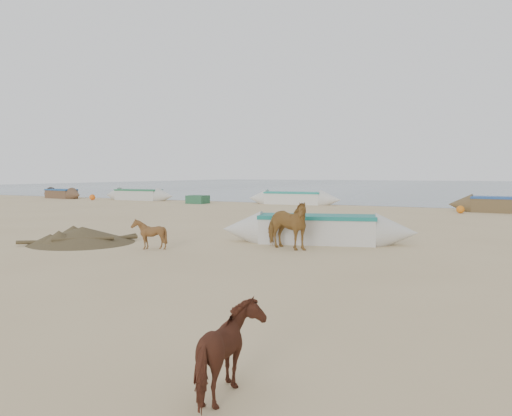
{
  "coord_description": "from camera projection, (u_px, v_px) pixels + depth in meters",
  "views": [
    {
      "loc": [
        7.98,
        -11.94,
        2.25
      ],
      "look_at": [
        0.0,
        4.0,
        1.0
      ],
      "focal_mm": 35.0,
      "sensor_mm": 36.0,
      "label": 1
    }
  ],
  "objects": [
    {
      "name": "ground",
      "position": [
        194.0,
        251.0,
        14.37
      ],
      "size": [
        140.0,
        140.0,
        0.0
      ],
      "primitive_type": "plane",
      "color": "tan",
      "rests_on": "ground"
    },
    {
      "name": "sea",
      "position": [
        455.0,
        186.0,
        87.51
      ],
      "size": [
        160.0,
        160.0,
        0.0
      ],
      "primitive_type": "plane",
      "color": "slate",
      "rests_on": "ground"
    },
    {
      "name": "cow_adult",
      "position": [
        286.0,
        225.0,
        14.71
      ],
      "size": [
        1.86,
        1.25,
        1.44
      ],
      "primitive_type": "imported",
      "rotation": [
        0.0,
        0.0,
        1.27
      ],
      "color": "olive",
      "rests_on": "ground"
    },
    {
      "name": "calf_front",
      "position": [
        149.0,
        234.0,
        14.72
      ],
      "size": [
        0.98,
        0.91,
        0.91
      ],
      "primitive_type": "imported",
      "rotation": [
        0.0,
        0.0,
        -1.81
      ],
      "color": "brown",
      "rests_on": "ground"
    },
    {
      "name": "calf_right",
      "position": [
        233.0,
        352.0,
        4.98
      ],
      "size": [
        1.16,
        1.2,
        0.92
      ],
      "primitive_type": "imported",
      "rotation": [
        0.0,
        0.0,
        2.15
      ],
      "color": "#562A1B",
      "rests_on": "ground"
    },
    {
      "name": "near_canoe",
      "position": [
        317.0,
        229.0,
        16.0
      ],
      "size": [
        6.35,
        2.9,
        0.91
      ],
      "primitive_type": null,
      "rotation": [
        0.0,
        0.0,
        0.28
      ],
      "color": "beige",
      "rests_on": "ground"
    },
    {
      "name": "debris_pile",
      "position": [
        82.0,
        235.0,
        16.05
      ],
      "size": [
        3.99,
        3.99,
        0.53
      ],
      "primitive_type": "cone",
      "rotation": [
        0.0,
        0.0,
        0.22
      ],
      "color": "brown",
      "rests_on": "ground"
    },
    {
      "name": "waterline_canoes",
      "position": [
        353.0,
        200.0,
        33.11
      ],
      "size": [
        59.34,
        3.6,
        0.91
      ],
      "color": "brown",
      "rests_on": "ground"
    },
    {
      "name": "beach_clutter",
      "position": [
        445.0,
        206.0,
        29.78
      ],
      "size": [
        45.88,
        4.2,
        0.64
      ],
      "color": "#2A5D3E",
      "rests_on": "ground"
    }
  ]
}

